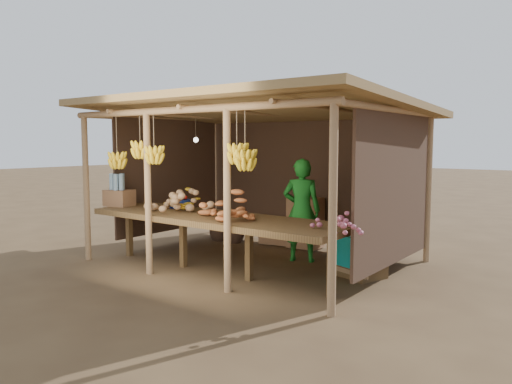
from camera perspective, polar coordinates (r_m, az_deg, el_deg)
The scene contains 13 objects.
ground at distance 7.69m, azimuth -0.00°, elevation -7.81°, with size 60.00×60.00×0.00m, color brown.
stall_structure at distance 7.43m, azimuth -0.63°, elevation 6.57°, with size 4.70×3.50×2.43m.
counter at distance 6.82m, azimuth -4.80°, elevation -3.23°, with size 3.90×1.05×0.80m.
potato_heap at distance 7.08m, azimuth -8.55°, elevation -0.94°, with size 1.07×0.64×0.37m, color tan, non-canonical shape.
sweet_potato_heap at distance 6.47m, azimuth -3.29°, elevation -1.57°, with size 0.87×0.52×0.35m, color #B8602F, non-canonical shape.
onion_heap at distance 5.50m, azimuth 8.40°, elevation -2.92°, with size 0.70×0.42×0.35m, color #B2566B, non-canonical shape.
banana_pile at distance 7.55m, azimuth -8.51°, elevation -0.62°, with size 0.57×0.34×0.35m, color yellow, non-canonical shape.
tomato_basin at distance 7.74m, azimuth -8.70°, elevation -1.21°, with size 0.34×0.34×0.18m.
bottle_box at distance 8.11m, azimuth -15.36°, elevation -0.18°, with size 0.46×0.39×0.51m.
vendor at distance 7.54m, azimuth 5.23°, elevation -2.08°, with size 0.57×0.37×1.56m, color #1A7821.
tarp_crate at distance 6.85m, azimuth 11.85°, elevation -7.00°, with size 0.76×0.71×0.74m.
carton_stack at distance 8.61m, azimuth 4.57°, elevation -3.84°, with size 1.16×0.49×0.85m.
burlap_sacks at distance 9.11m, azimuth -3.38°, elevation -4.28°, with size 0.72×0.37×0.51m.
Camera 1 is at (4.49, -5.98, 1.79)m, focal length 35.00 mm.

